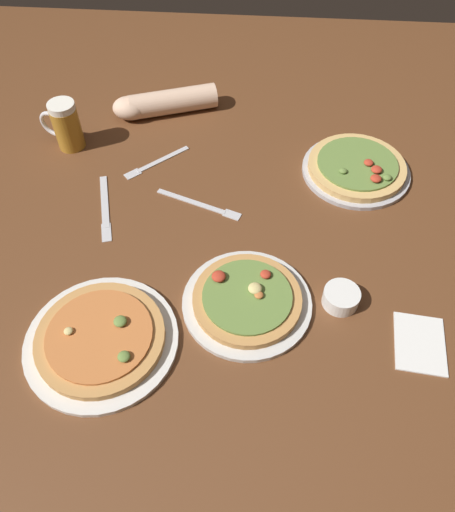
{
  "coord_description": "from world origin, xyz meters",
  "views": [
    {
      "loc": [
        0.06,
        -0.72,
        0.93
      ],
      "look_at": [
        0.0,
        0.0,
        0.02
      ],
      "focal_mm": 35.23,
      "sensor_mm": 36.0,
      "label": 1
    }
  ],
  "objects_px": {
    "pizza_plate_near": "(247,300)",
    "pizza_plate_far": "(357,168)",
    "pizza_plate_side": "(101,339)",
    "knife_right": "(105,208)",
    "ramekin_sauce": "(341,298)",
    "napkin_folded": "(420,343)",
    "fork_left": "(156,162)",
    "fork_spare": "(200,204)",
    "beer_mug_dark": "(66,125)",
    "diner_arm": "(161,103)"
  },
  "relations": [
    {
      "from": "ramekin_sauce",
      "to": "knife_right",
      "type": "relative_size",
      "value": 0.35
    },
    {
      "from": "fork_spare",
      "to": "diner_arm",
      "type": "height_order",
      "value": "diner_arm"
    },
    {
      "from": "fork_left",
      "to": "fork_spare",
      "type": "distance_m",
      "value": 0.21
    },
    {
      "from": "fork_spare",
      "to": "knife_right",
      "type": "bearing_deg",
      "value": -172.5
    },
    {
      "from": "fork_left",
      "to": "beer_mug_dark",
      "type": "bearing_deg",
      "value": 166.92
    },
    {
      "from": "beer_mug_dark",
      "to": "knife_right",
      "type": "distance_m",
      "value": 0.29
    },
    {
      "from": "pizza_plate_near",
      "to": "pizza_plate_far",
      "type": "bearing_deg",
      "value": 58.66
    },
    {
      "from": "beer_mug_dark",
      "to": "ramekin_sauce",
      "type": "relative_size",
      "value": 1.76
    },
    {
      "from": "pizza_plate_near",
      "to": "pizza_plate_far",
      "type": "distance_m",
      "value": 0.53
    },
    {
      "from": "pizza_plate_far",
      "to": "diner_arm",
      "type": "bearing_deg",
      "value": 158.44
    },
    {
      "from": "ramekin_sauce",
      "to": "napkin_folded",
      "type": "relative_size",
      "value": 0.58
    },
    {
      "from": "fork_spare",
      "to": "diner_arm",
      "type": "relative_size",
      "value": 0.72
    },
    {
      "from": "diner_arm",
      "to": "napkin_folded",
      "type": "bearing_deg",
      "value": -48.48
    },
    {
      "from": "pizza_plate_side",
      "to": "ramekin_sauce",
      "type": "relative_size",
      "value": 4.0
    },
    {
      "from": "napkin_folded",
      "to": "pizza_plate_side",
      "type": "bearing_deg",
      "value": -175.83
    },
    {
      "from": "napkin_folded",
      "to": "fork_left",
      "type": "distance_m",
      "value": 0.82
    },
    {
      "from": "pizza_plate_far",
      "to": "knife_right",
      "type": "xyz_separation_m",
      "value": [
        -0.65,
        -0.19,
        -0.01
      ]
    },
    {
      "from": "pizza_plate_side",
      "to": "ramekin_sauce",
      "type": "height_order",
      "value": "pizza_plate_side"
    },
    {
      "from": "fork_spare",
      "to": "ramekin_sauce",
      "type": "bearing_deg",
      "value": -38.8
    },
    {
      "from": "fork_spare",
      "to": "pizza_plate_side",
      "type": "bearing_deg",
      "value": -110.85
    },
    {
      "from": "pizza_plate_near",
      "to": "pizza_plate_side",
      "type": "relative_size",
      "value": 0.89
    },
    {
      "from": "pizza_plate_far",
      "to": "fork_left",
      "type": "height_order",
      "value": "pizza_plate_far"
    },
    {
      "from": "pizza_plate_near",
      "to": "pizza_plate_side",
      "type": "height_order",
      "value": "pizza_plate_near"
    },
    {
      "from": "pizza_plate_side",
      "to": "beer_mug_dark",
      "type": "relative_size",
      "value": 2.28
    },
    {
      "from": "fork_left",
      "to": "diner_arm",
      "type": "bearing_deg",
      "value": 94.49
    },
    {
      "from": "pizza_plate_side",
      "to": "fork_left",
      "type": "bearing_deg",
      "value": 88.18
    },
    {
      "from": "pizza_plate_far",
      "to": "knife_right",
      "type": "bearing_deg",
      "value": -164.07
    },
    {
      "from": "fork_left",
      "to": "diner_arm",
      "type": "distance_m",
      "value": 0.23
    },
    {
      "from": "beer_mug_dark",
      "to": "fork_spare",
      "type": "relative_size",
      "value": 0.63
    },
    {
      "from": "pizza_plate_near",
      "to": "pizza_plate_far",
      "type": "height_order",
      "value": "pizza_plate_near"
    },
    {
      "from": "beer_mug_dark",
      "to": "diner_arm",
      "type": "bearing_deg",
      "value": 35.6
    },
    {
      "from": "pizza_plate_near",
      "to": "fork_spare",
      "type": "height_order",
      "value": "pizza_plate_near"
    },
    {
      "from": "pizza_plate_near",
      "to": "knife_right",
      "type": "height_order",
      "value": "pizza_plate_near"
    },
    {
      "from": "pizza_plate_side",
      "to": "knife_right",
      "type": "relative_size",
      "value": 1.38
    },
    {
      "from": "pizza_plate_side",
      "to": "fork_spare",
      "type": "distance_m",
      "value": 0.44
    },
    {
      "from": "pizza_plate_side",
      "to": "knife_right",
      "type": "bearing_deg",
      "value": 102.23
    },
    {
      "from": "pizza_plate_side",
      "to": "fork_left",
      "type": "distance_m",
      "value": 0.56
    },
    {
      "from": "pizza_plate_far",
      "to": "fork_spare",
      "type": "xyz_separation_m",
      "value": [
        -0.41,
        -0.15,
        -0.01
      ]
    },
    {
      "from": "diner_arm",
      "to": "fork_spare",
      "type": "bearing_deg",
      "value": -67.43
    },
    {
      "from": "pizza_plate_near",
      "to": "diner_arm",
      "type": "height_order",
      "value": "diner_arm"
    },
    {
      "from": "pizza_plate_far",
      "to": "napkin_folded",
      "type": "height_order",
      "value": "pizza_plate_far"
    },
    {
      "from": "pizza_plate_far",
      "to": "beer_mug_dark",
      "type": "xyz_separation_m",
      "value": [
        -0.81,
        0.06,
        0.05
      ]
    },
    {
      "from": "ramekin_sauce",
      "to": "fork_left",
      "type": "distance_m",
      "value": 0.64
    },
    {
      "from": "knife_right",
      "to": "fork_spare",
      "type": "distance_m",
      "value": 0.24
    },
    {
      "from": "beer_mug_dark",
      "to": "ramekin_sauce",
      "type": "xyz_separation_m",
      "value": [
        0.74,
        -0.48,
        -0.05
      ]
    },
    {
      "from": "pizza_plate_near",
      "to": "ramekin_sauce",
      "type": "bearing_deg",
      "value": 5.7
    },
    {
      "from": "pizza_plate_near",
      "to": "pizza_plate_side",
      "type": "distance_m",
      "value": 0.32
    },
    {
      "from": "pizza_plate_near",
      "to": "fork_left",
      "type": "distance_m",
      "value": 0.52
    },
    {
      "from": "ramekin_sauce",
      "to": "fork_left",
      "type": "bearing_deg",
      "value": 138.56
    },
    {
      "from": "pizza_plate_side",
      "to": "diner_arm",
      "type": "xyz_separation_m",
      "value": [
        0.0,
        0.79,
        0.02
      ]
    }
  ]
}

